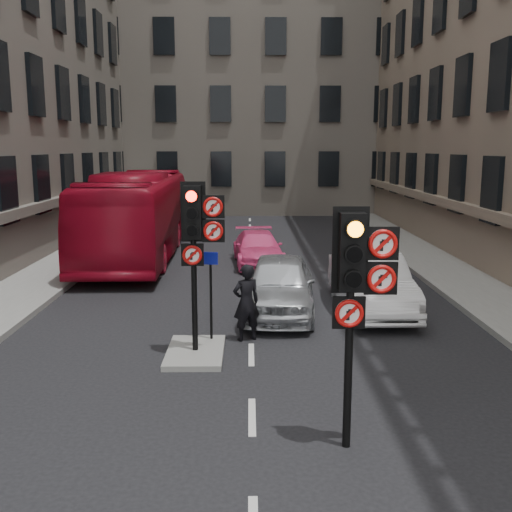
{
  "coord_description": "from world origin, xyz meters",
  "views": [
    {
      "loc": [
        -0.04,
        -7.26,
        4.41
      ],
      "look_at": [
        0.07,
        2.58,
        2.6
      ],
      "focal_mm": 42.0,
      "sensor_mm": 36.0,
      "label": 1
    }
  ],
  "objects_px": {
    "car_silver": "(279,285)",
    "motorcyclist": "(246,302)",
    "car_white": "(371,282)",
    "car_pink": "(258,248)",
    "info_sign": "(211,283)",
    "bus_red": "(138,215)",
    "signal_near": "(357,277)",
    "signal_far": "(197,230)",
    "motorcycle": "(283,290)"
  },
  "relations": [
    {
      "from": "bus_red",
      "to": "info_sign",
      "type": "bearing_deg",
      "value": -73.22
    },
    {
      "from": "motorcycle",
      "to": "info_sign",
      "type": "height_order",
      "value": "info_sign"
    },
    {
      "from": "motorcycle",
      "to": "car_pink",
      "type": "bearing_deg",
      "value": 96.11
    },
    {
      "from": "signal_near",
      "to": "signal_far",
      "type": "height_order",
      "value": "signal_far"
    },
    {
      "from": "bus_red",
      "to": "info_sign",
      "type": "relative_size",
      "value": 6.14
    },
    {
      "from": "bus_red",
      "to": "signal_near",
      "type": "bearing_deg",
      "value": -70.57
    },
    {
      "from": "bus_red",
      "to": "motorcycle",
      "type": "xyz_separation_m",
      "value": [
        5.39,
        -7.72,
        -1.21
      ]
    },
    {
      "from": "signal_near",
      "to": "car_white",
      "type": "relative_size",
      "value": 0.75
    },
    {
      "from": "car_silver",
      "to": "bus_red",
      "type": "height_order",
      "value": "bus_red"
    },
    {
      "from": "motorcycle",
      "to": "motorcyclist",
      "type": "relative_size",
      "value": 0.93
    },
    {
      "from": "car_silver",
      "to": "motorcycle",
      "type": "bearing_deg",
      "value": 82.79
    },
    {
      "from": "car_pink",
      "to": "info_sign",
      "type": "bearing_deg",
      "value": -101.82
    },
    {
      "from": "bus_red",
      "to": "signal_far",
      "type": "bearing_deg",
      "value": -75.29
    },
    {
      "from": "signal_near",
      "to": "signal_far",
      "type": "xyz_separation_m",
      "value": [
        -2.6,
        4.0,
        0.12
      ]
    },
    {
      "from": "car_silver",
      "to": "info_sign",
      "type": "height_order",
      "value": "info_sign"
    },
    {
      "from": "car_white",
      "to": "motorcyclist",
      "type": "height_order",
      "value": "motorcyclist"
    },
    {
      "from": "signal_near",
      "to": "motorcycle",
      "type": "bearing_deg",
      "value": 94.31
    },
    {
      "from": "signal_near",
      "to": "car_white",
      "type": "xyz_separation_m",
      "value": [
        1.77,
        7.51,
        -1.79
      ]
    },
    {
      "from": "signal_far",
      "to": "motorcyclist",
      "type": "relative_size",
      "value": 2.0
    },
    {
      "from": "car_silver",
      "to": "car_white",
      "type": "bearing_deg",
      "value": 10.48
    },
    {
      "from": "motorcycle",
      "to": "car_silver",
      "type": "bearing_deg",
      "value": -101.64
    },
    {
      "from": "signal_far",
      "to": "signal_near",
      "type": "bearing_deg",
      "value": -56.98
    },
    {
      "from": "motorcyclist",
      "to": "info_sign",
      "type": "xyz_separation_m",
      "value": [
        -0.79,
        -0.27,
        0.52
      ]
    },
    {
      "from": "signal_near",
      "to": "signal_far",
      "type": "distance_m",
      "value": 4.77
    },
    {
      "from": "signal_far",
      "to": "car_white",
      "type": "bearing_deg",
      "value": 38.76
    },
    {
      "from": "motorcycle",
      "to": "car_white",
      "type": "bearing_deg",
      "value": -8.23
    },
    {
      "from": "bus_red",
      "to": "car_silver",
      "type": "bearing_deg",
      "value": -59.27
    },
    {
      "from": "signal_far",
      "to": "car_silver",
      "type": "xyz_separation_m",
      "value": [
        1.88,
        3.27,
        -1.92
      ]
    },
    {
      "from": "car_white",
      "to": "car_pink",
      "type": "bearing_deg",
      "value": 114.15
    },
    {
      "from": "car_white",
      "to": "motorcyclist",
      "type": "bearing_deg",
      "value": -143.9
    },
    {
      "from": "car_white",
      "to": "bus_red",
      "type": "relative_size",
      "value": 0.39
    },
    {
      "from": "signal_far",
      "to": "info_sign",
      "type": "xyz_separation_m",
      "value": [
        0.21,
        0.74,
        -1.29
      ]
    },
    {
      "from": "car_silver",
      "to": "bus_red",
      "type": "relative_size",
      "value": 0.37
    },
    {
      "from": "car_silver",
      "to": "car_pink",
      "type": "xyz_separation_m",
      "value": [
        -0.47,
        6.69,
        -0.16
      ]
    },
    {
      "from": "signal_far",
      "to": "info_sign",
      "type": "distance_m",
      "value": 1.51
    },
    {
      "from": "signal_far",
      "to": "info_sign",
      "type": "relative_size",
      "value": 1.79
    },
    {
      "from": "signal_near",
      "to": "info_sign",
      "type": "xyz_separation_m",
      "value": [
        -2.39,
        4.74,
        -1.17
      ]
    },
    {
      "from": "signal_far",
      "to": "bus_red",
      "type": "relative_size",
      "value": 0.29
    },
    {
      "from": "car_white",
      "to": "bus_red",
      "type": "xyz_separation_m",
      "value": [
        -7.76,
        8.08,
        0.92
      ]
    },
    {
      "from": "signal_far",
      "to": "motorcyclist",
      "type": "xyz_separation_m",
      "value": [
        1.0,
        1.01,
        -1.81
      ]
    },
    {
      "from": "signal_near",
      "to": "car_white",
      "type": "height_order",
      "value": "signal_near"
    },
    {
      "from": "car_silver",
      "to": "info_sign",
      "type": "xyz_separation_m",
      "value": [
        -1.66,
        -2.53,
        0.63
      ]
    },
    {
      "from": "car_white",
      "to": "car_pink",
      "type": "height_order",
      "value": "car_white"
    },
    {
      "from": "bus_red",
      "to": "info_sign",
      "type": "distance_m",
      "value": 11.44
    },
    {
      "from": "signal_far",
      "to": "motorcyclist",
      "type": "height_order",
      "value": "signal_far"
    },
    {
      "from": "info_sign",
      "to": "motorcyclist",
      "type": "bearing_deg",
      "value": 26.99
    },
    {
      "from": "info_sign",
      "to": "car_silver",
      "type": "bearing_deg",
      "value": 64.92
    },
    {
      "from": "signal_far",
      "to": "bus_red",
      "type": "distance_m",
      "value": 12.12
    },
    {
      "from": "car_silver",
      "to": "bus_red",
      "type": "xyz_separation_m",
      "value": [
        -5.26,
        8.33,
        0.93
      ]
    },
    {
      "from": "car_silver",
      "to": "motorcyclist",
      "type": "height_order",
      "value": "motorcyclist"
    }
  ]
}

